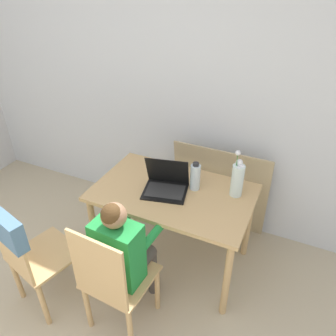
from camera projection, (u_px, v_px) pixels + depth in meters
wall_back at (176, 88)px, 2.75m from camera, size 6.40×0.05×2.50m
dining_table at (173, 201)px, 2.47m from camera, size 1.17×0.72×0.71m
chair_occupied at (114, 280)px, 2.04m from camera, size 0.42×0.42×0.91m
chair_spare at (22, 245)px, 2.09m from camera, size 0.49×0.52×0.92m
person_seated at (123, 249)px, 2.05m from camera, size 0.33×0.44×1.02m
laptop at (166, 183)px, 2.41m from camera, size 0.37×0.33×0.25m
flower_vase at (238, 178)px, 2.31m from camera, size 0.09×0.09×0.37m
water_bottle at (195, 177)px, 2.40m from camera, size 0.08×0.08×0.22m
cardboard_panel at (219, 189)px, 2.93m from camera, size 0.85×0.13×0.85m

